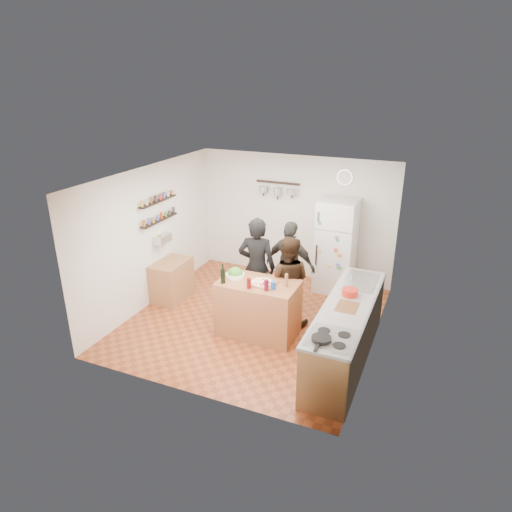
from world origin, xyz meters
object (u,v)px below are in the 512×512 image
at_px(salt_canister, 273,285).
at_px(fridge, 336,246).
at_px(wall_clock, 345,177).
at_px(side_table, 172,280).
at_px(wine_bottle, 223,276).
at_px(counter_run, 346,333).
at_px(person_back, 290,265).
at_px(red_bowl, 350,292).
at_px(person_left, 257,267).
at_px(person_center, 288,281).
at_px(skillet, 321,339).
at_px(prep_island, 258,308).
at_px(salad_bowl, 235,275).
at_px(pepper_mill, 286,281).

distance_m(salt_canister, fridge, 2.27).
xyz_separation_m(wall_clock, side_table, (-2.69, -1.91, -1.78)).
xyz_separation_m(wine_bottle, fridge, (1.22, 2.33, -0.12)).
relative_size(salt_canister, counter_run, 0.05).
relative_size(person_back, wall_clock, 5.36).
distance_m(fridge, wall_clock, 1.29).
bearing_deg(red_bowl, fridge, 109.26).
xyz_separation_m(person_back, red_bowl, (1.26, -0.97, 0.17)).
height_order(person_left, red_bowl, person_left).
xyz_separation_m(person_back, side_table, (-2.13, -0.55, -0.44)).
relative_size(person_center, skillet, 6.22).
bearing_deg(fridge, salt_canister, -100.53).
distance_m(person_center, person_back, 0.58).
bearing_deg(salt_canister, counter_run, -3.25).
height_order(wine_bottle, fridge, fridge).
xyz_separation_m(counter_run, side_table, (-3.44, 0.72, -0.09)).
xyz_separation_m(prep_island, salt_canister, (0.30, -0.12, 0.52)).
relative_size(red_bowl, fridge, 0.13).
xyz_separation_m(salad_bowl, person_back, (0.58, 1.03, -0.14)).
bearing_deg(prep_island, counter_run, -7.24).
height_order(salad_bowl, person_back, person_back).
height_order(wine_bottle, counter_run, wine_bottle).
distance_m(person_back, wall_clock, 2.00).
distance_m(counter_run, fridge, 2.46).
relative_size(prep_island, person_center, 0.81).
relative_size(skillet, fridge, 0.14).
bearing_deg(side_table, salt_canister, -16.06).
height_order(prep_island, wine_bottle, wine_bottle).
xyz_separation_m(counter_run, red_bowl, (-0.05, 0.30, 0.52)).
relative_size(fridge, side_table, 2.25).
distance_m(salad_bowl, salt_canister, 0.74).
bearing_deg(red_bowl, counter_run, -80.45).
height_order(skillet, wall_clock, wall_clock).
distance_m(salad_bowl, side_table, 1.73).
bearing_deg(counter_run, salt_canister, 176.75).
distance_m(salt_canister, person_center, 0.68).
bearing_deg(salt_canister, person_left, 128.59).
distance_m(person_center, counter_run, 1.40).
distance_m(salt_canister, person_left, 0.94).
bearing_deg(prep_island, pepper_mill, 6.34).
xyz_separation_m(counter_run, wall_clock, (-0.75, 2.63, 1.70)).
height_order(person_back, red_bowl, person_back).
height_order(wine_bottle, person_center, person_center).
bearing_deg(person_back, counter_run, 144.39).
bearing_deg(red_bowl, person_center, 159.53).
relative_size(prep_island, person_left, 0.71).
relative_size(red_bowl, side_table, 0.29).
bearing_deg(wine_bottle, wall_clock, 65.48).
bearing_deg(person_left, side_table, -8.54).
xyz_separation_m(salt_canister, person_center, (0.01, 0.64, -0.20)).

